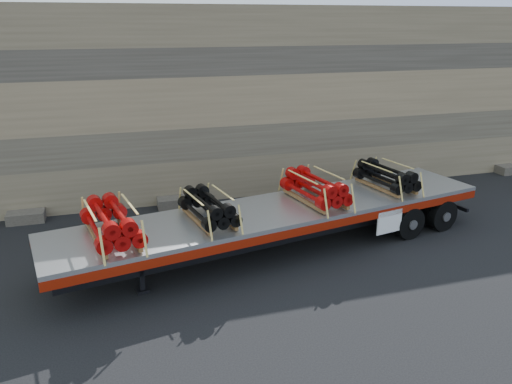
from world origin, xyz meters
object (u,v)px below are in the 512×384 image
Objects in this scene: bundle_midfront at (209,208)px; bundle_midrear at (315,189)px; trailer at (280,229)px; bundle_rear at (386,177)px; bundle_front at (112,224)px.

bundle_midrear reaches higher than bundle_midfront.
bundle_rear reaches higher than trailer.
trailer is at bearing 0.00° from bundle_midfront.
bundle_rear is (3.86, 0.73, 1.03)m from trailer.
bundle_rear is at bearing 0.00° from trailer.
bundle_midrear reaches higher than bundle_rear.
trailer is 5.89× the size of bundle_midrear.
bundle_midfront is 3.42m from bundle_midrear.
trailer is at bearing 180.00° from bundle_midrear.
bundle_midrear reaches higher than trailer.
bundle_front is at bearing -180.00° from bundle_rear.
bundle_midfront is 0.98× the size of bundle_rear.
bundle_midrear is 1.08× the size of bundle_rear.
bundle_front reaches higher than bundle_midrear.
bundle_front is at bearing 180.00° from bundle_midrear.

